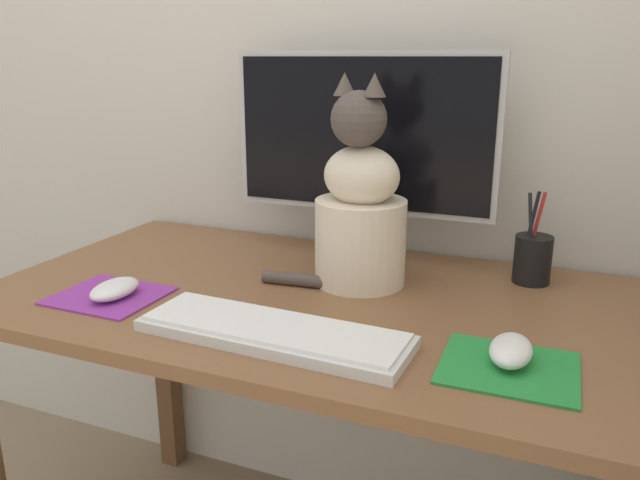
{
  "coord_description": "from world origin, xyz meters",
  "views": [
    {
      "loc": [
        0.4,
        -0.99,
        1.13
      ],
      "look_at": [
        0.02,
        -0.05,
        0.83
      ],
      "focal_mm": 35.0,
      "sensor_mm": 36.0,
      "label": 1
    }
  ],
  "objects_px": {
    "monitor": "(362,145)",
    "keyboard": "(270,331)",
    "pen_cup": "(533,258)",
    "computer_mouse_left": "(115,289)",
    "computer_mouse_right": "(511,350)",
    "cat": "(360,209)"
  },
  "relations": [
    {
      "from": "monitor",
      "to": "computer_mouse_left",
      "type": "height_order",
      "value": "monitor"
    },
    {
      "from": "monitor",
      "to": "keyboard",
      "type": "xyz_separation_m",
      "value": [
        0.0,
        -0.43,
        -0.23
      ]
    },
    {
      "from": "monitor",
      "to": "computer_mouse_left",
      "type": "xyz_separation_m",
      "value": [
        -0.33,
        -0.39,
        -0.23
      ]
    },
    {
      "from": "monitor",
      "to": "computer_mouse_left",
      "type": "bearing_deg",
      "value": -130.21
    },
    {
      "from": "computer_mouse_left",
      "to": "pen_cup",
      "type": "bearing_deg",
      "value": 29.0
    },
    {
      "from": "monitor",
      "to": "computer_mouse_left",
      "type": "distance_m",
      "value": 0.56
    },
    {
      "from": "keyboard",
      "to": "computer_mouse_right",
      "type": "height_order",
      "value": "computer_mouse_right"
    },
    {
      "from": "monitor",
      "to": "keyboard",
      "type": "distance_m",
      "value": 0.49
    },
    {
      "from": "keyboard",
      "to": "pen_cup",
      "type": "bearing_deg",
      "value": 51.99
    },
    {
      "from": "computer_mouse_right",
      "to": "cat",
      "type": "bearing_deg",
      "value": 142.73
    },
    {
      "from": "cat",
      "to": "pen_cup",
      "type": "relative_size",
      "value": 2.22
    },
    {
      "from": "computer_mouse_left",
      "to": "pen_cup",
      "type": "xyz_separation_m",
      "value": [
        0.68,
        0.38,
        0.03
      ]
    },
    {
      "from": "computer_mouse_left",
      "to": "keyboard",
      "type": "bearing_deg",
      "value": -6.61
    },
    {
      "from": "computer_mouse_left",
      "to": "computer_mouse_right",
      "type": "relative_size",
      "value": 1.06
    },
    {
      "from": "monitor",
      "to": "keyboard",
      "type": "bearing_deg",
      "value": -89.85
    },
    {
      "from": "keyboard",
      "to": "pen_cup",
      "type": "height_order",
      "value": "pen_cup"
    },
    {
      "from": "cat",
      "to": "pen_cup",
      "type": "height_order",
      "value": "cat"
    },
    {
      "from": "computer_mouse_right",
      "to": "cat",
      "type": "relative_size",
      "value": 0.26
    },
    {
      "from": "computer_mouse_left",
      "to": "cat",
      "type": "bearing_deg",
      "value": 33.59
    },
    {
      "from": "cat",
      "to": "keyboard",
      "type": "bearing_deg",
      "value": -84.06
    },
    {
      "from": "computer_mouse_left",
      "to": "computer_mouse_right",
      "type": "bearing_deg",
      "value": 1.27
    },
    {
      "from": "keyboard",
      "to": "computer_mouse_right",
      "type": "distance_m",
      "value": 0.36
    }
  ]
}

